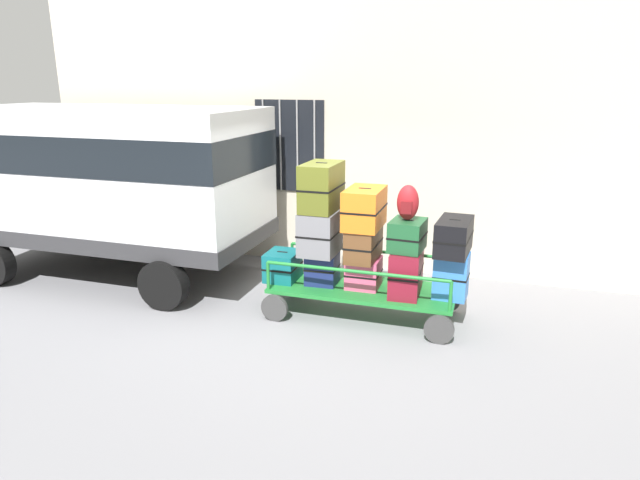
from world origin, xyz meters
name	(u,v)px	position (x,y,z in m)	size (l,w,h in m)	color
ground_plane	(331,319)	(0.00, 0.00, 0.00)	(40.00, 40.00, 0.00)	gray
building_wall	(375,116)	(-0.01, 2.37, 2.50)	(12.00, 0.38, 5.00)	#BCB29E
van	(110,174)	(-3.82, 0.68, 1.64)	(4.76, 2.21, 2.66)	silver
luggage_cart	(363,292)	(0.36, 0.24, 0.34)	(2.49, 1.08, 0.41)	#1E722D
cart_railing	(363,264)	(0.36, 0.24, 0.74)	(2.39, 0.94, 0.39)	#1E722D
suitcase_left_bottom	(283,266)	(-0.77, 0.21, 0.61)	(0.44, 0.52, 0.40)	#0F5960
suitcase_midleft_bottom	(322,267)	(-0.20, 0.24, 0.64)	(0.43, 0.43, 0.46)	navy
suitcase_midleft_middle	(322,231)	(-0.20, 0.21, 1.15)	(0.47, 0.78, 0.57)	slate
suitcase_midleft_top	(322,187)	(-0.20, 0.20, 1.74)	(0.44, 0.75, 0.62)	#4C5119
suitcase_center_bottom	(364,272)	(0.36, 0.27, 0.61)	(0.44, 0.44, 0.40)	#CC4C72
suitcase_center_middle	(364,243)	(0.36, 0.23, 1.03)	(0.38, 0.68, 0.43)	brown
suitcase_center_top	(364,208)	(0.36, 0.23, 1.49)	(0.45, 0.73, 0.51)	orange
suitcase_midright_bottom	(406,271)	(0.93, 0.25, 0.70)	(0.41, 0.78, 0.58)	maroon
suitcase_midright_middle	(407,235)	(0.93, 0.21, 1.19)	(0.45, 0.55, 0.39)	#194C28
suitcase_right_bottom	(451,276)	(1.49, 0.24, 0.70)	(0.44, 0.39, 0.59)	#3372C6
suitcase_right_middle	(454,236)	(1.49, 0.24, 1.21)	(0.44, 0.76, 0.43)	black
backpack	(408,203)	(0.92, 0.20, 1.61)	(0.27, 0.22, 0.44)	maroon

